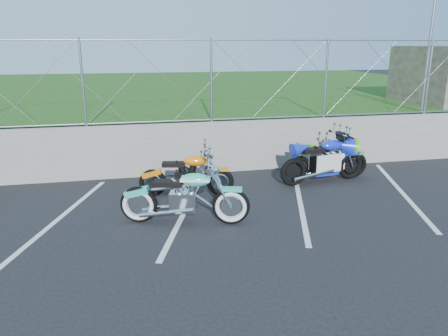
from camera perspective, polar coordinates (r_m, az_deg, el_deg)
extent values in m
plane|color=black|center=(7.83, -4.01, -7.94)|extent=(90.00, 90.00, 0.00)
cube|color=slate|center=(10.93, -6.76, 2.51)|extent=(30.00, 0.22, 1.30)
cube|color=#1D4512|center=(20.77, -9.56, 8.72)|extent=(30.00, 20.00, 1.30)
cylinder|color=gray|center=(10.64, -7.23, 16.26)|extent=(28.00, 0.03, 0.03)
cylinder|color=gray|center=(10.79, -6.88, 6.13)|extent=(28.00, 0.03, 0.03)
cylinder|color=gray|center=(13.71, 25.08, 12.95)|extent=(0.08, 0.08, 3.00)
cube|color=silver|center=(8.80, -20.75, -6.20)|extent=(1.49, 4.31, 0.01)
cube|color=silver|center=(8.74, -4.97, -5.32)|extent=(1.49, 4.31, 0.01)
cube|color=silver|center=(9.32, 9.85, -4.13)|extent=(1.49, 4.31, 0.01)
cube|color=silver|center=(10.44, 22.19, -2.92)|extent=(1.49, 4.31, 0.01)
torus|color=black|center=(8.12, -11.08, -4.70)|extent=(0.69, 0.29, 0.69)
torus|color=black|center=(7.89, 0.92, -5.01)|extent=(0.69, 0.29, 0.69)
cube|color=silver|center=(7.94, -5.33, -4.39)|extent=(0.54, 0.41, 0.35)
ellipsoid|color=#30C1A6|center=(7.77, -3.74, -1.55)|extent=(0.60, 0.39, 0.24)
cube|color=black|center=(7.87, -7.34, -1.99)|extent=(0.57, 0.38, 0.09)
cube|color=#30C1A6|center=(7.78, 0.93, -2.80)|extent=(0.42, 0.25, 0.06)
cylinder|color=silver|center=(7.66, -2.06, 0.78)|extent=(0.23, 0.73, 0.03)
torus|color=black|center=(9.47, -9.26, -1.90)|extent=(0.61, 0.21, 0.60)
torus|color=black|center=(9.40, -0.51, -1.82)|extent=(0.61, 0.21, 0.60)
cube|color=black|center=(9.38, -5.03, -1.36)|extent=(0.48, 0.34, 0.33)
ellipsoid|color=orange|center=(9.27, -3.78, 0.92)|extent=(0.54, 0.32, 0.22)
cube|color=black|center=(9.31, -6.61, 0.49)|extent=(0.51, 0.31, 0.09)
cube|color=orange|center=(9.32, -0.51, -0.19)|extent=(0.38, 0.21, 0.06)
cylinder|color=silver|center=(9.21, -2.53, 2.34)|extent=(0.15, 0.69, 0.03)
torus|color=black|center=(10.50, 9.79, -0.09)|extent=(0.62, 0.13, 0.62)
torus|color=black|center=(11.16, 16.72, 0.42)|extent=(0.62, 0.13, 0.62)
cube|color=black|center=(10.77, 13.30, 0.69)|extent=(0.48, 0.30, 0.35)
ellipsoid|color=#5CAF15|center=(10.78, 14.51, 2.89)|extent=(0.55, 0.27, 0.24)
cube|color=black|center=(10.57, 12.11, 2.39)|extent=(0.52, 0.26, 0.09)
cube|color=#5CAF15|center=(11.09, 16.83, 1.86)|extent=(0.40, 0.17, 0.06)
cylinder|color=silver|center=(10.82, 15.44, 4.17)|extent=(0.05, 0.75, 0.03)
torus|color=black|center=(10.13, 9.05, -0.53)|extent=(0.67, 0.21, 0.66)
torus|color=black|center=(10.97, 16.16, 0.30)|extent=(0.67, 0.21, 0.66)
cube|color=black|center=(10.49, 12.68, 0.47)|extent=(0.54, 0.38, 0.37)
ellipsoid|color=#142CC4|center=(10.52, 13.93, 2.89)|extent=(0.61, 0.35, 0.25)
cube|color=black|center=(10.25, 11.47, 2.27)|extent=(0.58, 0.34, 0.10)
cube|color=#142CC4|center=(10.89, 16.28, 1.85)|extent=(0.44, 0.22, 0.07)
cylinder|color=silver|center=(10.57, 14.88, 4.31)|extent=(0.14, 0.79, 0.03)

